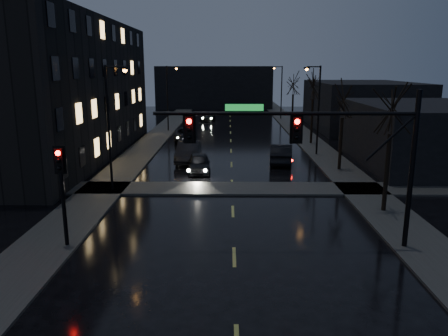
{
  "coord_description": "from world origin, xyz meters",
  "views": [
    {
      "loc": [
        -0.26,
        -9.24,
        7.9
      ],
      "look_at": [
        -0.47,
        10.98,
        3.2
      ],
      "focal_mm": 35.0,
      "sensor_mm": 36.0,
      "label": 1
    }
  ],
  "objects_px": {
    "oncoming_car_b": "(188,152)",
    "oncoming_car_c": "(186,134)",
    "oncoming_car_d": "(208,116)",
    "lead_car": "(281,154)",
    "oncoming_car_a": "(199,163)"
  },
  "relations": [
    {
      "from": "oncoming_car_a",
      "to": "oncoming_car_d",
      "type": "bearing_deg",
      "value": 87.38
    },
    {
      "from": "oncoming_car_a",
      "to": "oncoming_car_b",
      "type": "height_order",
      "value": "oncoming_car_b"
    },
    {
      "from": "oncoming_car_a",
      "to": "lead_car",
      "type": "relative_size",
      "value": 0.85
    },
    {
      "from": "oncoming_car_b",
      "to": "oncoming_car_d",
      "type": "distance_m",
      "value": 28.68
    },
    {
      "from": "oncoming_car_a",
      "to": "oncoming_car_d",
      "type": "xyz_separation_m",
      "value": [
        -0.85,
        32.49,
        -0.02
      ]
    },
    {
      "from": "oncoming_car_a",
      "to": "oncoming_car_b",
      "type": "distance_m",
      "value": 3.99
    },
    {
      "from": "lead_car",
      "to": "oncoming_car_c",
      "type": "bearing_deg",
      "value": -44.56
    },
    {
      "from": "oncoming_car_c",
      "to": "oncoming_car_d",
      "type": "relative_size",
      "value": 1.07
    },
    {
      "from": "oncoming_car_a",
      "to": "oncoming_car_b",
      "type": "bearing_deg",
      "value": 102.55
    },
    {
      "from": "oncoming_car_b",
      "to": "lead_car",
      "type": "bearing_deg",
      "value": -2.66
    },
    {
      "from": "oncoming_car_b",
      "to": "oncoming_car_c",
      "type": "relative_size",
      "value": 1.02
    },
    {
      "from": "oncoming_car_c",
      "to": "oncoming_car_d",
      "type": "distance_m",
      "value": 17.98
    },
    {
      "from": "oncoming_car_d",
      "to": "lead_car",
      "type": "xyz_separation_m",
      "value": [
        7.5,
        -29.2,
        0.12
      ]
    },
    {
      "from": "oncoming_car_c",
      "to": "lead_car",
      "type": "bearing_deg",
      "value": -55.16
    },
    {
      "from": "lead_car",
      "to": "oncoming_car_a",
      "type": "bearing_deg",
      "value": 32.96
    }
  ]
}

